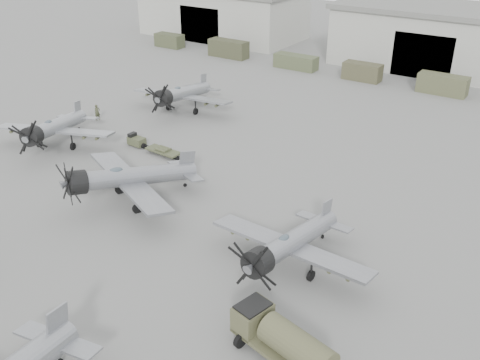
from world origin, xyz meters
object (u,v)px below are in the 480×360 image
Objects in this scene: aircraft_mid_2 at (288,245)px; ground_crew at (97,112)px; fuel_tanker at (284,340)px; tug_trailer at (147,145)px; aircraft_mid_0 at (52,128)px; aircraft_mid_1 at (124,178)px; aircraft_far_0 at (181,94)px.

aircraft_mid_2 reaches higher than ground_crew.
fuel_tanker is 39.48m from ground_crew.
aircraft_mid_2 is at bearing 130.83° from fuel_tanker.
fuel_tanker reaches higher than tug_trailer.
aircraft_mid_1 is (13.47, -3.89, 0.09)m from aircraft_mid_0.
tug_trailer is 3.56× the size of ground_crew.
ground_crew is (-15.94, 11.67, -1.35)m from aircraft_mid_1.
fuel_tanker is 29.42m from tug_trailer.
tug_trailer is (-24.58, 16.15, -0.90)m from fuel_tanker.
tug_trailer is at bearing 159.50° from fuel_tanker.
aircraft_mid_1 is at bearing -52.88° from tug_trailer.
aircraft_far_0 reaches higher than ground_crew.
aircraft_mid_2 is 6.38× the size of ground_crew.
ground_crew reaches higher than tug_trailer.
aircraft_mid_0 reaches higher than ground_crew.
aircraft_mid_0 is 0.96× the size of aircraft_mid_1.
fuel_tanker reaches higher than ground_crew.
aircraft_mid_1 is at bearing 171.11° from fuel_tanker.
aircraft_far_0 is at bearing 114.14° from tug_trailer.
aircraft_mid_1 reaches higher than fuel_tanker.
aircraft_mid_1 is 20.06m from fuel_tanker.
aircraft_mid_2 is at bearing -21.29° from tug_trailer.
tug_trailer is (-5.96, 8.74, -1.76)m from aircraft_mid_1.
fuel_tanker is at bearing 1.89° from aircraft_mid_1.
aircraft_mid_2 is (28.49, -4.54, -0.08)m from aircraft_mid_0.
aircraft_mid_0 is at bearing -150.13° from ground_crew.
tug_trailer is (7.51, 4.86, -1.67)m from aircraft_mid_0.
aircraft_mid_1 is at bearing -71.01° from aircraft_far_0.
aircraft_mid_0 is at bearing -144.29° from tug_trailer.
aircraft_mid_0 is 28.86m from aircraft_mid_2.
fuel_tanker is 1.03× the size of tug_trailer.
aircraft_far_0 is at bearing 53.50° from aircraft_mid_0.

